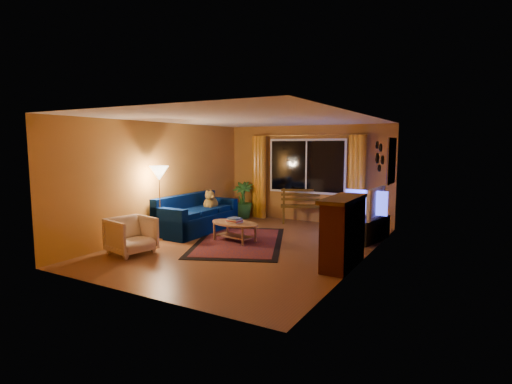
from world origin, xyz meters
The scene contains 22 objects.
floor centered at (0.00, 0.00, -0.01)m, with size 4.50×6.00×0.02m, color brown.
ceiling centered at (0.00, 0.00, 2.51)m, with size 4.50×6.00×0.02m, color white.
wall_back centered at (0.00, 3.01, 1.25)m, with size 4.50×0.02×2.50m, color #BC7B30.
wall_left centered at (-2.26, 0.00, 1.25)m, with size 0.02×6.00×2.50m, color #BC7B30.
wall_right centered at (2.26, 0.00, 1.25)m, with size 0.02×6.00×2.50m, color #BC7B30.
window centered at (0.00, 2.94, 1.45)m, with size 2.00×0.02×1.30m, color black.
curtain_rod centered at (0.00, 2.90, 2.25)m, with size 0.03×0.03×3.20m, color #BF8C3F.
curtain_left centered at (-1.35, 2.88, 1.12)m, with size 0.36×0.36×2.24m, color orange.
curtain_right centered at (1.35, 2.88, 1.12)m, with size 0.36×0.36×2.24m, color orange.
bench centered at (0.19, 2.75, 0.22)m, with size 1.47×0.43×0.44m, color #462E09.
potted_plant centered at (-1.70, 2.55, 0.50)m, with size 0.56×0.56×0.99m, color #235B1E.
sofa centered at (-1.70, 0.53, 0.42)m, with size 0.90×2.09×0.85m, color #011340.
dog centered at (-1.65, 1.00, 0.67)m, with size 0.34×0.46×0.50m, color olive, non-canonical shape.
armchair centered at (-1.59, -1.57, 0.38)m, with size 0.73×0.68×0.75m, color beige.
floor_lamp centered at (-1.92, -0.44, 0.78)m, with size 0.26×0.26×1.57m, color #BF8C3F.
rug centered at (-0.32, 0.15, 0.01)m, with size 1.74×2.75×0.02m, color #801F02.
coffee_table centered at (-0.42, 0.14, 0.20)m, with size 1.12×1.12×0.41m, color #96673F.
tv_console centered at (2.00, 1.62, 0.24)m, with size 0.39×1.17×0.49m, color black.
television centered at (2.00, 1.62, 0.81)m, with size 1.11×0.15×0.64m, color black.
fireplace centered at (2.05, -0.40, 0.55)m, with size 0.40×1.20×1.10m, color maroon.
mirror_cluster centered at (2.21, 1.30, 1.80)m, with size 0.06×0.60×0.56m, color black, non-canonical shape.
painting centered at (2.22, 2.45, 1.65)m, with size 0.04×0.76×0.96m, color #C44518.
Camera 1 is at (3.98, -6.70, 2.01)m, focal length 28.00 mm.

